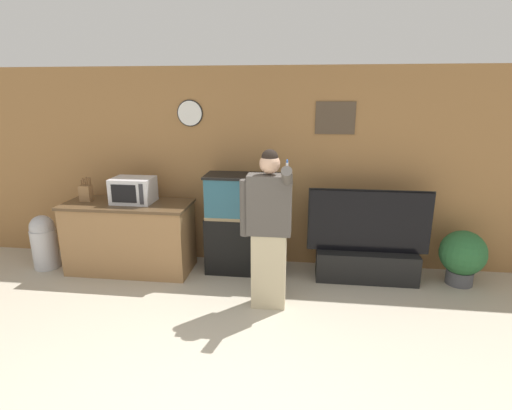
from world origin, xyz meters
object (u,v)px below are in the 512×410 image
microwave (133,190)px  knife_block (86,192)px  aquarium_on_stand (245,224)px  potted_plant (463,255)px  tv_on_stand (367,254)px  counter_island (130,237)px  person_standing (268,228)px  trash_bin (44,241)px

microwave → knife_block: microwave is taller
aquarium_on_stand → potted_plant: bearing=-1.5°
aquarium_on_stand → knife_block: bearing=-176.2°
microwave → tv_on_stand: 3.05m
counter_island → aquarium_on_stand: aquarium_on_stand is taller
knife_block → tv_on_stand: knife_block is taller
tv_on_stand → person_standing: person_standing is taller
microwave → person_standing: 1.95m
knife_block → microwave: bearing=0.6°
aquarium_on_stand → person_standing: (0.39, -0.88, 0.26)m
counter_island → trash_bin: (-1.17, -0.07, -0.09)m
aquarium_on_stand → potted_plant: 2.70m
person_standing → potted_plant: size_ratio=2.55×
person_standing → potted_plant: 2.49m
tv_on_stand → trash_bin: size_ratio=2.04×
microwave → trash_bin: (-1.25, -0.12, -0.71)m
microwave → trash_bin: microwave is taller
aquarium_on_stand → person_standing: person_standing is taller
microwave → potted_plant: size_ratio=0.75×
counter_island → microwave: 0.62m
tv_on_stand → person_standing: bearing=-145.5°
knife_block → person_standing: size_ratio=0.18×
microwave → trash_bin: size_ratio=0.70×
microwave → potted_plant: microwave is taller
counter_island → person_standing: size_ratio=0.93×
aquarium_on_stand → tv_on_stand: aquarium_on_stand is taller
microwave → potted_plant: bearing=0.9°
microwave → knife_block: (-0.64, -0.01, -0.05)m
aquarium_on_stand → tv_on_stand: (1.55, -0.08, -0.31)m
counter_island → aquarium_on_stand: (1.49, 0.17, 0.18)m
microwave → aquarium_on_stand: 1.48m
knife_block → person_standing: person_standing is taller
person_standing → trash_bin: 3.16m
microwave → person_standing: person_standing is taller
aquarium_on_stand → trash_bin: (-2.66, -0.25, -0.27)m
trash_bin → aquarium_on_stand: bearing=5.3°
trash_bin → person_standing: bearing=-11.7°
aquarium_on_stand → microwave: bearing=-174.7°
potted_plant → trash_bin: bearing=-178.1°
counter_island → knife_block: size_ratio=5.29×
potted_plant → aquarium_on_stand: bearing=178.5°
aquarium_on_stand → potted_plant: (2.68, -0.07, -0.27)m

